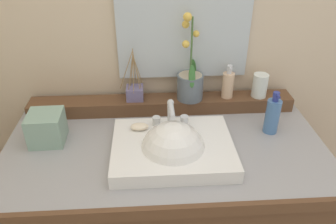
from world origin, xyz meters
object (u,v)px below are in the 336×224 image
sink_basin (173,151)px  lotion_bottle (272,115)px  potted_plant (190,82)px  soap_dispenser (228,84)px  tumbler_cup (260,85)px  soap_bar (139,127)px  reed_diffuser (135,92)px  tissue_box (47,128)px

sink_basin → lotion_bottle: (0.41, 0.13, 0.06)m
potted_plant → soap_dispenser: (0.17, 0.00, -0.02)m
tumbler_cup → soap_bar: bearing=-157.7°
sink_basin → soap_bar: 0.17m
soap_bar → reed_diffuser: reed_diffuser is taller
tumbler_cup → reed_diffuser: 0.56m
lotion_bottle → tissue_box: 0.89m
tumbler_cup → lotion_bottle: (-0.00, -0.19, -0.04)m
lotion_bottle → tissue_box: lotion_bottle is taller
reed_diffuser → potted_plant: bearing=-2.6°
soap_bar → tumbler_cup: bearing=22.3°
potted_plant → tissue_box: (-0.58, -0.20, -0.08)m
tissue_box → reed_diffuser: bearing=31.7°
soap_bar → potted_plant: potted_plant is taller
soap_dispenser → lotion_bottle: size_ratio=0.84×
reed_diffuser → lotion_bottle: 0.59m
soap_dispenser → potted_plant: bearing=-179.4°
sink_basin → lotion_bottle: lotion_bottle is taller
tumbler_cup → lotion_bottle: bearing=-90.3°
soap_bar → lotion_bottle: (0.53, 0.03, 0.01)m
soap_dispenser → lotion_bottle: bearing=-53.5°
soap_bar → lotion_bottle: 0.53m
soap_bar → reed_diffuser: bearing=95.2°
potted_plant → reed_diffuser: bearing=177.4°
soap_dispenser → tumbler_cup: soap_dispenser is taller
soap_bar → potted_plant: size_ratio=0.18×
reed_diffuser → lotion_bottle: bearing=-20.1°
tumbler_cup → reed_diffuser: reed_diffuser is taller
potted_plant → reed_diffuser: 0.25m
soap_bar → tissue_box: 0.36m
tumbler_cup → potted_plant: bearing=179.8°
potted_plant → lotion_bottle: bearing=-31.5°
lotion_bottle → reed_diffuser: bearing=159.9°
tumbler_cup → soap_dispenser: bearing=178.8°
soap_dispenser → tissue_box: 0.78m
tissue_box → soap_dispenser: bearing=15.0°
soap_bar → tumbler_cup: size_ratio=0.66×
potted_plant → tissue_box: 0.62m
soap_bar → potted_plant: (0.22, 0.22, 0.08)m
tumbler_cup → reed_diffuser: bearing=178.7°
soap_bar → lotion_bottle: lotion_bottle is taller
soap_dispenser → tissue_box: soap_dispenser is taller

